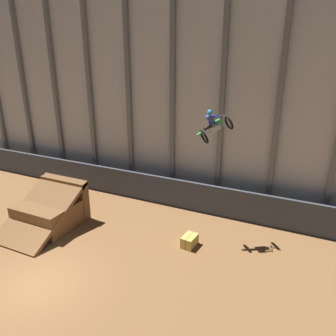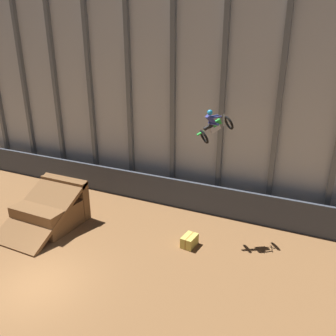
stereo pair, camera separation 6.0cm
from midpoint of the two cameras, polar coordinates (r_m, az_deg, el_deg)
The scene contains 6 objects.
ground_plane at distance 15.51m, azimuth -21.65°, elevation -18.43°, with size 60.00×60.00×0.00m, color brown.
arena_back_wall at distance 20.73m, azimuth -2.78°, elevation 12.21°, with size 32.00×0.40×12.99m.
lower_barrier at distance 21.22m, azimuth -4.04°, elevation -3.31°, with size 31.36×0.20×1.82m.
dirt_ramp at distance 19.57m, azimuth -19.39°, elevation -6.82°, with size 3.08×4.37×2.45m.
rider_bike_solo at distance 15.93m, azimuth 8.23°, elevation 7.27°, with size 1.73×1.67×1.68m.
hay_bale_trackside at distance 16.77m, azimuth 3.85°, elevation -12.54°, with size 0.68×0.95×0.57m.
Camera 2 is at (9.74, -7.75, 9.28)m, focal length 35.00 mm.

